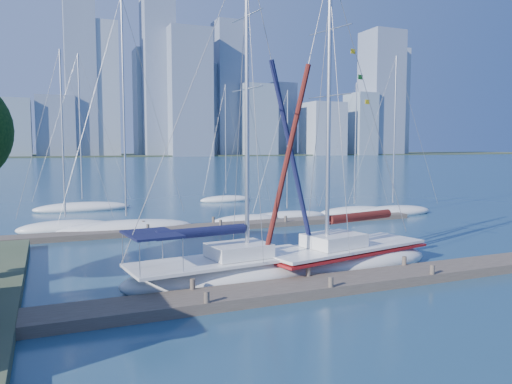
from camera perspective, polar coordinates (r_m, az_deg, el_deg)
name	(u,v)px	position (r m, az deg, el deg)	size (l,w,h in m)	color
ground	(319,291)	(20.67, 7.20, -11.16)	(700.00, 700.00, 0.00)	navy
near_dock	(319,286)	(20.61, 7.21, -10.62)	(26.00, 2.00, 0.40)	#443C32
far_dock	(230,226)	(35.68, -2.95, -3.88)	(30.00, 1.80, 0.36)	#443C32
far_shore	(63,156)	(337.33, -21.22, 3.86)	(800.00, 100.00, 1.50)	#38472D
sailboat_navy	(226,257)	(21.39, -3.48, -7.45)	(9.23, 3.98, 14.75)	white
sailboat_maroon	(343,246)	(24.38, 9.94, -6.09)	(9.75, 4.98, 14.50)	white
bg_boat_0	(66,227)	(36.94, -20.92, -3.77)	(6.70, 3.44, 12.67)	white
bg_boat_1	(127,228)	(35.27, -14.57, -3.96)	(9.46, 4.93, 16.10)	white
bg_boat_2	(247,220)	(38.02, -1.08, -3.24)	(5.87, 3.84, 10.57)	white
bg_boat_3	(287,216)	(40.31, 3.57, -2.79)	(7.08, 3.47, 10.56)	white
bg_boat_4	(354,212)	(43.83, 11.16, -2.20)	(6.90, 2.23, 11.50)	white
bg_boat_5	(393,211)	(44.31, 15.34, -2.16)	(8.07, 4.98, 13.72)	white
bg_boat_6	(83,207)	(48.24, -19.20, -1.68)	(8.75, 3.45, 14.45)	white
bg_boat_7	(226,199)	(53.20, -3.45, -0.81)	(5.96, 3.16, 12.61)	white
skyline	(110,96)	(311.11, -16.39, 10.50)	(503.31, 51.31, 113.28)	gray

